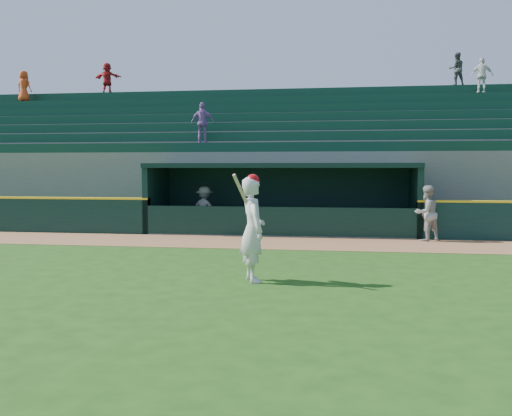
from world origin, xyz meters
name	(u,v)px	position (x,y,z in m)	size (l,w,h in m)	color
ground	(245,271)	(0.00, 0.00, 0.00)	(120.00, 120.00, 0.00)	#204812
warning_track	(272,243)	(0.00, 4.90, 0.01)	(40.00, 3.00, 0.01)	#94623B
dugout_player_front	(427,213)	(4.74, 6.06, 0.88)	(0.85, 0.66, 1.75)	#9A9A95
dugout_player_inside	(205,209)	(-2.81, 7.71, 0.82)	(1.06, 0.61, 1.63)	#9E9E99
dugout	(283,194)	(0.00, 8.00, 1.36)	(9.40, 2.80, 2.46)	slate
stands	(294,166)	(0.01, 12.58, 2.40)	(34.50, 6.25, 7.44)	slate
batter_at_plate	(253,228)	(0.34, -1.07, 1.08)	(0.78, 0.91, 2.19)	silver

